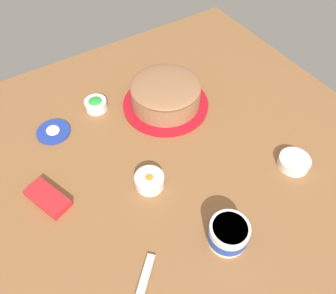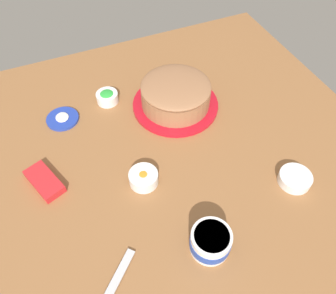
% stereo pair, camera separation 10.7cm
% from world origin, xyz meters
% --- Properties ---
extents(ground_plane, '(1.54, 1.54, 0.00)m').
position_xyz_m(ground_plane, '(0.00, 0.00, 0.00)').
color(ground_plane, '#936038').
extents(frosted_cake, '(0.32, 0.32, 0.11)m').
position_xyz_m(frosted_cake, '(-0.30, 0.17, 0.05)').
color(frosted_cake, red).
rests_on(frosted_cake, ground_plane).
extents(frosting_tub, '(0.11, 0.11, 0.07)m').
position_xyz_m(frosting_tub, '(0.23, 0.04, 0.04)').
color(frosting_tub, white).
rests_on(frosting_tub, ground_plane).
extents(frosting_tub_lid, '(0.11, 0.11, 0.02)m').
position_xyz_m(frosting_tub_lid, '(-0.40, -0.23, 0.01)').
color(frosting_tub_lid, '#233DAD').
rests_on(frosting_tub_lid, ground_plane).
extents(sprinkle_bowl_orange, '(0.09, 0.09, 0.04)m').
position_xyz_m(sprinkle_bowl_orange, '(-0.03, -0.05, 0.02)').
color(sprinkle_bowl_orange, white).
rests_on(sprinkle_bowl_orange, ground_plane).
extents(sprinkle_bowl_yellow, '(0.10, 0.10, 0.03)m').
position_xyz_m(sprinkle_bowl_yellow, '(0.15, 0.38, 0.02)').
color(sprinkle_bowl_yellow, white).
rests_on(sprinkle_bowl_yellow, ground_plane).
extents(sprinkle_bowl_green, '(0.08, 0.08, 0.04)m').
position_xyz_m(sprinkle_bowl_green, '(-0.43, -0.05, 0.02)').
color(sprinkle_bowl_green, white).
rests_on(sprinkle_bowl_green, ground_plane).
extents(candy_box_lower, '(0.15, 0.11, 0.03)m').
position_xyz_m(candy_box_lower, '(-0.15, -0.33, 0.01)').
color(candy_box_lower, red).
rests_on(candy_box_lower, ground_plane).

